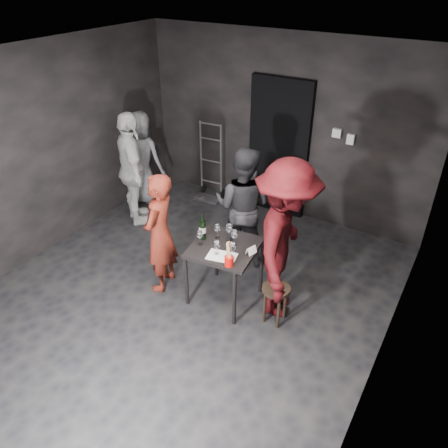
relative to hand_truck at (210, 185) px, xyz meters
The scene contains 26 objects.
floor 2.51m from the hand_truck, 63.37° to the right, with size 4.50×5.00×0.02m, color black.
ceiling 3.51m from the hand_truck, 63.37° to the right, with size 4.50×5.00×0.02m, color silver.
wall_back 1.61m from the hand_truck, 13.45° to the left, with size 4.50×0.04×2.70m, color black.
wall_left 2.74m from the hand_truck, 116.86° to the right, with size 0.04×5.00×2.70m, color black.
wall_right 4.19m from the hand_truck, 33.53° to the right, with size 0.04×5.00×2.70m, color black.
doorway 1.40m from the hand_truck, 10.51° to the left, with size 0.95×0.10×2.10m, color black.
wallbox_upper 2.33m from the hand_truck, ahead, with size 0.12×0.06×0.12m, color #B7B7B2.
wallbox_lower 2.47m from the hand_truck, ahead, with size 0.10×0.06×0.14m, color #B7B7B2.
hand_truck is the anchor object (origin of this frame).
tasting_table 2.61m from the hand_truck, 53.14° to the right, with size 0.72×0.72×0.75m.
stool 3.06m from the hand_truck, 43.29° to the right, with size 0.31×0.31×0.47m.
server_red 2.43m from the hand_truck, 71.10° to the right, with size 0.56×0.37×1.53m, color maroon.
woman_black 1.88m from the hand_truck, 42.86° to the right, with size 0.81×0.45×1.68m, color #27262A.
man_maroon 3.03m from the hand_truck, 40.68° to the right, with size 1.50×0.70×2.32m, color #3C080C.
bystander_cream 1.54m from the hand_truck, 113.73° to the right, with size 1.15×0.55×1.96m, color silver.
bystander_grey 1.23m from the hand_truck, 143.28° to the right, with size 0.75×0.41×1.54m, color slate.
tasting_mat 2.82m from the hand_truck, 54.15° to the right, with size 0.32×0.21×0.00m, color white.
wine_glass_a 2.60m from the hand_truck, 59.30° to the right, with size 0.07×0.07×0.19m, color white, non-canonical shape.
wine_glass_b 2.48m from the hand_truck, 54.73° to the right, with size 0.07×0.07×0.19m, color white, non-canonical shape.
wine_glass_c 2.53m from the hand_truck, 51.58° to the right, with size 0.08×0.08×0.22m, color white, non-canonical shape.
wine_glass_d 2.79m from the hand_truck, 55.18° to the right, with size 0.07×0.07×0.18m, color white, non-canonical shape.
wine_glass_e 2.88m from the hand_truck, 52.03° to the right, with size 0.08×0.08×0.22m, color white, non-canonical shape.
wine_glass_f 2.64m from the hand_truck, 50.69° to the right, with size 0.08×0.08×0.21m, color white, non-canonical shape.
wine_bottle 2.49m from the hand_truck, 58.75° to the right, with size 0.08×0.08×0.32m.
breadstick_cup 3.01m from the hand_truck, 52.89° to the right, with size 0.10×0.10×0.31m.
reserved_card 2.81m from the hand_truck, 47.62° to the right, with size 0.07×0.12×0.09m, color white, non-canonical shape.
Camera 1 is at (2.52, -3.27, 3.54)m, focal length 35.00 mm.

